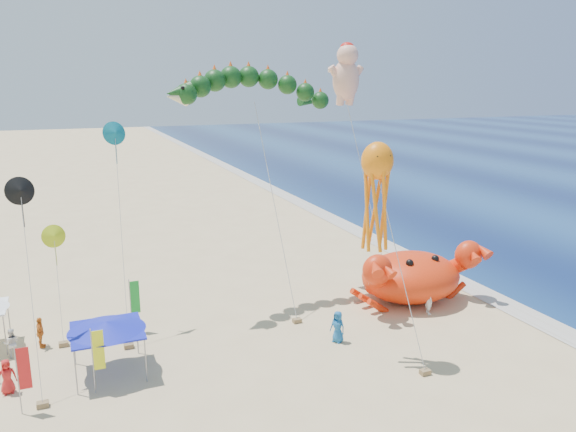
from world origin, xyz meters
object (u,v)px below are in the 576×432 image
(dragon_kite, at_px, (252,93))
(cherub_kite, at_px, (347,73))
(octopus_kite, at_px, (377,189))
(canopy_blue, at_px, (107,327))
(crab_inflatable, at_px, (412,275))

(dragon_kite, xyz_separation_m, cherub_kite, (8.02, 2.91, 1.31))
(octopus_kite, relative_size, canopy_blue, 3.03)
(cherub_kite, xyz_separation_m, canopy_blue, (-17.84, -9.83, -12.12))
(crab_inflatable, bearing_deg, canopy_blue, -172.58)
(cherub_kite, bearing_deg, octopus_kite, -111.18)
(crab_inflatable, height_order, octopus_kite, octopus_kite)
(cherub_kite, height_order, canopy_blue, cherub_kite)
(crab_inflatable, relative_size, cherub_kite, 0.54)
(dragon_kite, relative_size, octopus_kite, 1.30)
(crab_inflatable, relative_size, octopus_kite, 0.80)
(octopus_kite, bearing_deg, crab_inflatable, 42.27)
(crab_inflatable, bearing_deg, cherub_kite, 99.76)
(dragon_kite, distance_m, cherub_kite, 8.63)
(dragon_kite, xyz_separation_m, canopy_blue, (-9.81, -6.92, -10.81))
(dragon_kite, relative_size, canopy_blue, 3.94)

